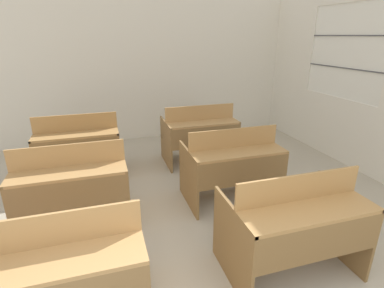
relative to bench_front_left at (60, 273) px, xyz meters
The scene contains 7 objects.
wall_back 4.36m from the bench_front_left, 76.82° to the left, with size 6.38×0.06×2.81m.
bench_front_left is the anchor object (origin of this frame).
bench_front_right 1.85m from the bench_front_left, ahead, with size 1.13×0.75×0.95m.
bench_second_left 1.31m from the bench_front_left, 89.79° to the left, with size 1.13×0.75×0.95m.
bench_second_right 2.27m from the bench_front_left, 35.12° to the left, with size 1.13×0.75×0.95m.
bench_third_left 2.58m from the bench_front_left, 89.76° to the left, with size 1.13×0.75×0.95m.
bench_third_right 3.20m from the bench_front_left, 54.31° to the left, with size 1.13×0.75×0.95m.
Camera 1 is at (-0.59, -0.36, 1.99)m, focal length 28.00 mm.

